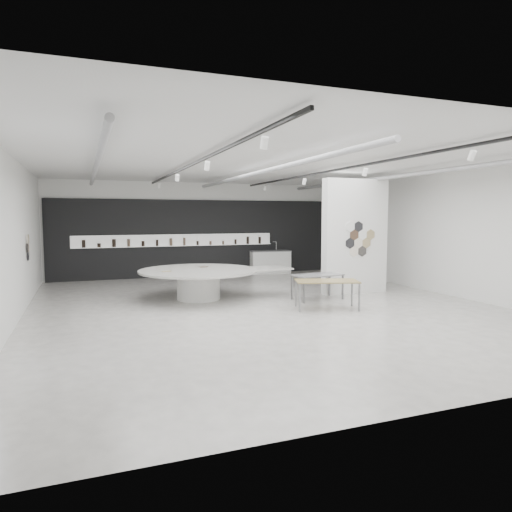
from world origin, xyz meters
name	(u,v)px	position (x,y,z in m)	size (l,w,h in m)	color
room	(261,230)	(-0.09, 0.00, 2.07)	(12.02, 14.02, 3.82)	beige
back_wall_display	(199,238)	(-0.08, 6.93, 1.54)	(11.80, 0.27, 3.10)	black
partition_column	(355,236)	(3.50, 1.00, 1.80)	(2.20, 0.38, 3.60)	white
display_island	(201,280)	(-1.33, 1.65, 0.58)	(4.74, 3.88, 0.89)	white
sample_table_wood	(327,283)	(1.41, -0.93, 0.70)	(1.79, 1.27, 0.76)	olive
sample_table_stone	(317,277)	(1.84, 0.38, 0.68)	(1.51, 0.88, 0.74)	gray
kitchen_counter	(270,262)	(2.91, 6.54, 0.49)	(1.78, 0.85, 1.35)	white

